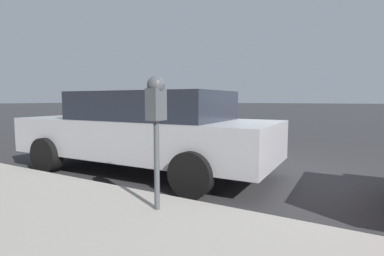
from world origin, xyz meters
TOP-DOWN VIEW (x-y plane):
  - ground_plane at (0.00, 0.00)m, footprint 220.00×220.00m
  - parking_meter at (-2.66, 0.54)m, footprint 0.21×0.19m
  - car_silver at (-0.94, 2.07)m, footprint 2.13×4.88m

SIDE VIEW (x-z plane):
  - ground_plane at x=0.00m, z-range 0.00..0.00m
  - car_silver at x=-0.94m, z-range 0.05..1.52m
  - parking_meter at x=-2.66m, z-range 0.51..1.95m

